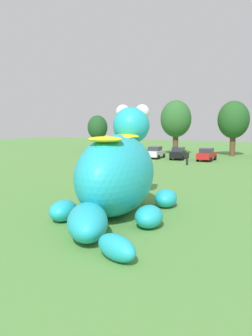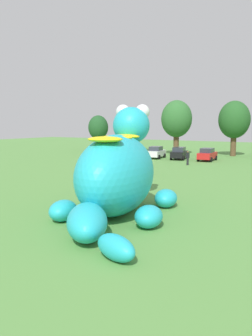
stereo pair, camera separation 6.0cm
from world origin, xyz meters
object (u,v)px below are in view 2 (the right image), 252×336
object	(u,v)px
car_black	(179,153)
car_red	(207,154)
spectator_mid_field	(149,166)
car_white	(156,152)
spectator_wandering	(94,182)
spectator_near_inflatable	(188,158)
giant_inflatable_creature	(117,173)
spectator_by_cars	(103,174)

from	to	relation	value
car_black	car_red	xyz separation A→B (m)	(3.98, 0.14, 0.00)
car_red	spectator_mid_field	size ratio (longest dim) A/B	2.45
car_white	spectator_wandering	size ratio (longest dim) A/B	2.51
car_white	spectator_near_inflatable	bearing A→B (deg)	-37.39
giant_inflatable_creature	car_red	xyz separation A→B (m)	(-4.46, 29.17, -1.41)
car_white	car_red	distance (m)	7.39
giant_inflatable_creature	car_red	distance (m)	29.55
giant_inflatable_creature	spectator_wandering	world-z (taller)	giant_inflatable_creature
spectator_by_cars	spectator_wandering	size ratio (longest dim) A/B	1.00
spectator_wandering	spectator_mid_field	bearing A→B (deg)	95.06
spectator_mid_field	spectator_wandering	distance (m)	10.15
car_white	spectator_mid_field	bearing A→B (deg)	-66.02
giant_inflatable_creature	spectator_wandering	distance (m)	5.85
car_white	spectator_near_inflatable	xyz separation A→B (m)	(6.86, -5.25, -0.01)
giant_inflatable_creature	car_white	world-z (taller)	giant_inflatable_creature
car_red	spectator_near_inflatable	size ratio (longest dim) A/B	2.45
giant_inflatable_creature	car_black	distance (m)	30.27
spectator_near_inflatable	spectator_mid_field	xyz separation A→B (m)	(-0.28, -9.57, 0.00)
giant_inflatable_creature	spectator_mid_field	size ratio (longest dim) A/B	6.53
car_white	spectator_wandering	xyz separation A→B (m)	(7.48, -24.93, -0.01)
spectator_mid_field	car_white	bearing A→B (deg)	113.98
car_white	spectator_by_cars	bearing A→B (deg)	-74.98
spectator_near_inflatable	spectator_mid_field	size ratio (longest dim) A/B	1.00
car_black	spectator_mid_field	size ratio (longest dim) A/B	2.54
car_black	spectator_by_cars	distance (m)	21.82
car_black	spectator_near_inflatable	size ratio (longest dim) A/B	2.54
spectator_near_inflatable	spectator_by_cars	distance (m)	16.05
giant_inflatable_creature	car_white	xyz separation A→B (m)	(-11.82, 28.59, -1.41)
car_black	spectator_by_cars	bearing A→B (deg)	-83.89
spectator_by_cars	car_black	bearing A→B (deg)	96.11
giant_inflatable_creature	car_white	size ratio (longest dim) A/B	2.60
spectator_near_inflatable	car_white	bearing A→B (deg)	142.61
car_black	spectator_wandering	world-z (taller)	car_black
car_white	spectator_near_inflatable	distance (m)	8.64
spectator_near_inflatable	spectator_wandering	world-z (taller)	same
car_black	car_red	bearing A→B (deg)	2.04
giant_inflatable_creature	spectator_wandering	size ratio (longest dim) A/B	6.53
car_black	car_white	bearing A→B (deg)	-172.58
spectator_mid_field	spectator_wandering	bearing A→B (deg)	-84.94
spectator_near_inflatable	spectator_mid_field	bearing A→B (deg)	-91.65
car_red	spectator_mid_field	bearing A→B (deg)	-92.88
car_red	spectator_by_cars	world-z (taller)	car_red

